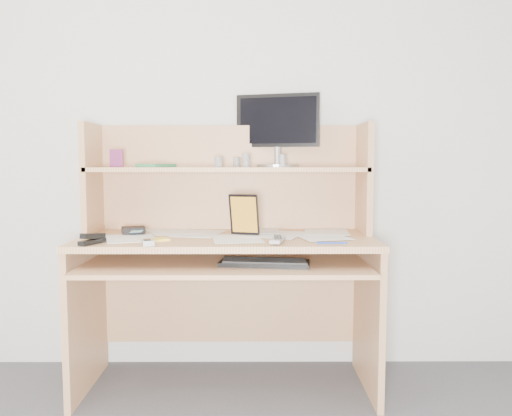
{
  "coord_description": "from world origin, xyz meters",
  "views": [
    {
      "loc": [
        0.13,
        -0.89,
        1.1
      ],
      "look_at": [
        0.14,
        1.43,
        0.89
      ],
      "focal_mm": 35.0,
      "sensor_mm": 36.0,
      "label": 1
    }
  ],
  "objects_px": {
    "monitor": "(278,128)",
    "desk": "(228,245)",
    "keyboard": "(264,263)",
    "game_case": "(244,215)",
    "tv_remote": "(278,240)"
  },
  "relations": [
    {
      "from": "desk",
      "to": "monitor",
      "type": "relative_size",
      "value": 3.25
    },
    {
      "from": "keyboard",
      "to": "monitor",
      "type": "relative_size",
      "value": 0.95
    },
    {
      "from": "monitor",
      "to": "desk",
      "type": "bearing_deg",
      "value": -131.05
    },
    {
      "from": "game_case",
      "to": "monitor",
      "type": "distance_m",
      "value": 0.52
    },
    {
      "from": "desk",
      "to": "keyboard",
      "type": "distance_m",
      "value": 0.33
    },
    {
      "from": "desk",
      "to": "game_case",
      "type": "height_order",
      "value": "desk"
    },
    {
      "from": "tv_remote",
      "to": "game_case",
      "type": "height_order",
      "value": "game_case"
    },
    {
      "from": "keyboard",
      "to": "monitor",
      "type": "height_order",
      "value": "monitor"
    },
    {
      "from": "tv_remote",
      "to": "monitor",
      "type": "distance_m",
      "value": 0.68
    },
    {
      "from": "desk",
      "to": "game_case",
      "type": "xyz_separation_m",
      "value": [
        0.08,
        -0.07,
        0.16
      ]
    },
    {
      "from": "keyboard",
      "to": "tv_remote",
      "type": "height_order",
      "value": "tv_remote"
    },
    {
      "from": "desk",
      "to": "tv_remote",
      "type": "distance_m",
      "value": 0.36
    },
    {
      "from": "game_case",
      "to": "monitor",
      "type": "relative_size",
      "value": 0.46
    },
    {
      "from": "keyboard",
      "to": "game_case",
      "type": "xyz_separation_m",
      "value": [
        -0.09,
        0.21,
        0.19
      ]
    },
    {
      "from": "desk",
      "to": "monitor",
      "type": "xyz_separation_m",
      "value": [
        0.25,
        0.17,
        0.59
      ]
    }
  ]
}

